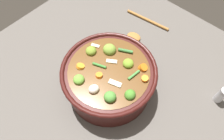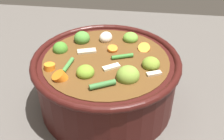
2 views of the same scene
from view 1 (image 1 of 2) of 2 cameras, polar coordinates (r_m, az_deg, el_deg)
The scene contains 4 objects.
ground_plane at distance 0.77m, azimuth -0.77°, elevation -4.79°, with size 1.10×1.10×0.00m, color #514C47.
cooking_pot at distance 0.71m, azimuth -0.84°, elevation -2.37°, with size 0.32×0.32×0.15m.
wooden_spoon at distance 0.94m, azimuth 7.97°, elevation 11.42°, with size 0.21×0.17×0.01m.
salt_shaker at distance 0.81m, azimuth 28.40°, elevation -6.27°, with size 0.03×0.03×0.07m.
Camera 1 is at (0.23, -0.24, 0.69)m, focal length 32.51 mm.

